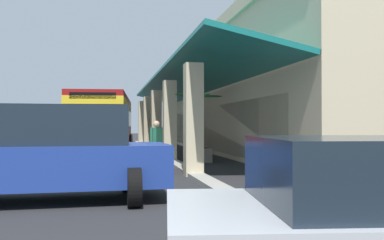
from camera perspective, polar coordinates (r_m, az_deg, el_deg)
name	(u,v)px	position (r m, az deg, el deg)	size (l,w,h in m)	color
ground	(239,153)	(24.09, 6.25, -4.43)	(120.00, 120.00, 0.00)	#262628
curb_strip	(157,152)	(23.71, -4.77, -4.35)	(31.65, 0.50, 0.12)	#9E998E
plaza_building	(317,93)	(26.57, 16.38, 3.45)	(26.67, 16.93, 6.95)	#C6B793
transit_bus	(105,120)	(23.94, -11.60, -0.01)	(11.38, 3.45, 3.34)	maroon
parked_suv_blue	(49,152)	(9.22, -18.62, -4.10)	(2.78, 4.84, 1.97)	navy
parked_sedan_green	(73,151)	(13.86, -15.61, -4.06)	(2.69, 4.54, 1.47)	#195933
pedestrian	(156,143)	(14.66, -4.79, -3.03)	(0.55, 0.52, 1.72)	navy
potted_palm	(199,147)	(18.14, 0.92, -3.58)	(2.06, 2.07, 2.96)	gray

